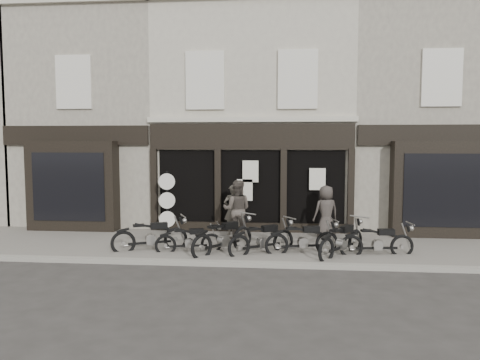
# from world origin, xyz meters

# --- Properties ---
(ground_plane) EXTENTS (90.00, 90.00, 0.00)m
(ground_plane) POSITION_xyz_m (0.00, 0.00, 0.00)
(ground_plane) COLOR #2D2B28
(ground_plane) RESTS_ON ground
(pavement) EXTENTS (30.00, 4.20, 0.12)m
(pavement) POSITION_xyz_m (0.00, 0.90, 0.06)
(pavement) COLOR slate
(pavement) RESTS_ON ground_plane
(kerb) EXTENTS (30.00, 0.25, 0.13)m
(kerb) POSITION_xyz_m (0.00, -1.25, 0.07)
(kerb) COLOR gray
(kerb) RESTS_ON ground_plane
(central_building) EXTENTS (7.30, 6.22, 8.34)m
(central_building) POSITION_xyz_m (0.00, 5.95, 4.08)
(central_building) COLOR #B8B29D
(central_building) RESTS_ON ground
(neighbour_left) EXTENTS (5.60, 6.73, 8.34)m
(neighbour_left) POSITION_xyz_m (-6.35, 5.90, 4.04)
(neighbour_left) COLOR #9C9683
(neighbour_left) RESTS_ON ground
(neighbour_right) EXTENTS (5.60, 6.73, 8.34)m
(neighbour_right) POSITION_xyz_m (6.35, 5.90, 4.04)
(neighbour_right) COLOR #9C9683
(neighbour_right) RESTS_ON ground
(motorcycle_0) EXTENTS (2.11, 1.23, 1.08)m
(motorcycle_0) POSITION_xyz_m (-2.74, -0.03, 0.43)
(motorcycle_0) COLOR black
(motorcycle_0) RESTS_ON ground
(motorcycle_1) EXTENTS (1.90, 0.75, 0.93)m
(motorcycle_1) POSITION_xyz_m (-1.56, -0.16, 0.37)
(motorcycle_1) COLOR black
(motorcycle_1) RESTS_ON ground
(motorcycle_2) EXTENTS (1.71, 2.00, 1.14)m
(motorcycle_2) POSITION_xyz_m (-0.57, -0.11, 0.45)
(motorcycle_2) COLOR black
(motorcycle_2) RESTS_ON ground
(motorcycle_3) EXTENTS (1.92, 1.52, 1.06)m
(motorcycle_3) POSITION_xyz_m (0.56, -0.10, 0.42)
(motorcycle_3) COLOR black
(motorcycle_3) RESTS_ON ground
(motorcycle_4) EXTENTS (2.15, 0.87, 1.05)m
(motorcycle_4) POSITION_xyz_m (1.72, -0.01, 0.42)
(motorcycle_4) COLOR black
(motorcycle_4) RESTS_ON ground
(motorcycle_5) EXTENTS (1.61, 1.95, 1.09)m
(motorcycle_5) POSITION_xyz_m (2.80, -0.14, 0.43)
(motorcycle_5) COLOR black
(motorcycle_5) RESTS_ON ground
(motorcycle_6) EXTENTS (2.12, 0.62, 1.02)m
(motorcycle_6) POSITION_xyz_m (3.81, -0.05, 0.40)
(motorcycle_6) COLOR black
(motorcycle_6) RESTS_ON ground
(man_left) EXTENTS (0.73, 0.61, 1.72)m
(man_left) POSITION_xyz_m (-0.56, 2.25, 0.98)
(man_left) COLOR #403C34
(man_left) RESTS_ON pavement
(man_centre) EXTENTS (0.96, 0.76, 1.92)m
(man_centre) POSITION_xyz_m (-0.35, 1.64, 1.08)
(man_centre) COLOR #48403A
(man_centre) RESTS_ON pavement
(man_right) EXTENTS (0.99, 0.82, 1.73)m
(man_right) POSITION_xyz_m (2.55, 2.11, 0.98)
(man_right) COLOR #39332F
(man_right) RESTS_ON pavement
(advert_sign_post) EXTENTS (0.54, 0.36, 2.28)m
(advert_sign_post) POSITION_xyz_m (-2.79, 2.13, 1.11)
(advert_sign_post) COLOR black
(advert_sign_post) RESTS_ON ground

